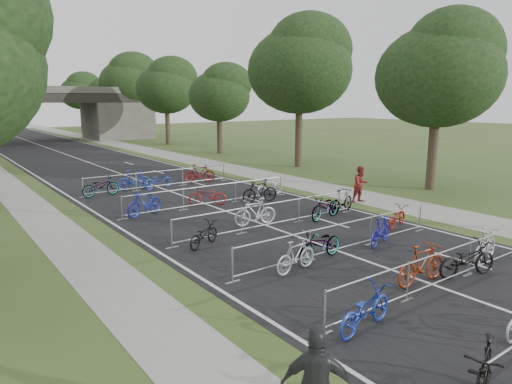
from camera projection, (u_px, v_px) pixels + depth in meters
road at (61, 153)px, 46.91m from camera, size 11.00×140.00×0.01m
sidewalk_right at (136, 148)px, 51.56m from camera, size 3.00×140.00×0.01m
lane_markings at (61, 153)px, 46.91m from camera, size 0.12×140.00×0.00m
overpass_bridge at (29, 114)px, 58.07m from camera, size 31.00×8.00×7.05m
tree_right_0 at (441, 71)px, 26.25m from camera, size 7.17×7.17×10.93m
tree_right_1 at (301, 66)px, 35.53m from camera, size 8.18×8.18×12.47m
tree_right_2 at (220, 94)px, 45.40m from camera, size 6.16×6.16×9.39m
tree_right_3 at (167, 87)px, 54.68m from camera, size 7.17×7.17×10.93m
tree_right_4 at (130, 82)px, 63.97m from camera, size 8.18×8.18×12.47m
tree_right_5 at (103, 96)px, 73.84m from camera, size 6.16×6.16×9.39m
tree_right_6 at (81, 91)px, 83.12m from camera, size 7.17×7.17×10.93m
barrier_row_2 at (441, 269)px, 13.00m from camera, size 9.70×0.08×1.10m
barrier_row_3 at (342, 238)px, 16.00m from camera, size 9.70×0.08×1.10m
barrier_row_4 at (271, 215)px, 19.16m from camera, size 9.70×0.08×1.10m
barrier_row_5 at (210, 195)px, 23.11m from camera, size 9.70×0.08×1.10m
barrier_row_6 at (160, 179)px, 27.85m from camera, size 9.70×0.08×1.10m
bike_4 at (484, 378)px, 7.77m from camera, size 2.15×1.30×1.25m
bike_8 at (365, 309)px, 10.54m from camera, size 2.08×0.98×1.05m
bike_9 at (422, 264)px, 13.20m from camera, size 2.06×0.68×1.22m
bike_10 at (467, 259)px, 13.78m from camera, size 2.21×1.26×1.10m
bike_11 at (485, 246)px, 14.93m from camera, size 1.98×0.85×1.15m
bike_12 at (296, 256)px, 14.17m from camera, size 1.78×0.70×1.04m
bike_13 at (321, 245)px, 15.23m from camera, size 2.09×0.93×1.06m
bike_14 at (381, 231)px, 16.82m from camera, size 1.86×1.03×1.08m
bike_15 at (397, 217)px, 19.22m from camera, size 1.81×1.05×0.90m
bike_16 at (204, 234)px, 16.68m from camera, size 1.82×1.31×0.91m
bike_17 at (255, 212)px, 19.47m from camera, size 2.01×0.89×1.17m
bike_18 at (325, 207)px, 20.53m from camera, size 2.25×1.23×1.12m
bike_19 at (342, 201)px, 21.68m from camera, size 1.98×0.98×1.15m
bike_20 at (145, 203)px, 21.12m from camera, size 2.11×1.17×1.22m
bike_21 at (208, 196)px, 23.23m from camera, size 1.97×1.51×0.99m
bike_22 at (260, 191)px, 23.88m from camera, size 2.07×0.90×1.21m
bike_23 at (270, 187)px, 25.38m from camera, size 2.25×1.20×1.12m
bike_24 at (101, 186)px, 25.46m from camera, size 2.19×0.99×1.11m
bike_25 at (134, 180)px, 27.29m from camera, size 2.02×0.61×1.21m
bike_26 at (158, 180)px, 27.84m from camera, size 1.96×0.91×0.99m
bike_27 at (199, 173)px, 29.69m from camera, size 2.09×1.18×1.21m
pedestrian_b at (361, 184)px, 23.90m from camera, size 1.01×0.83×1.90m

